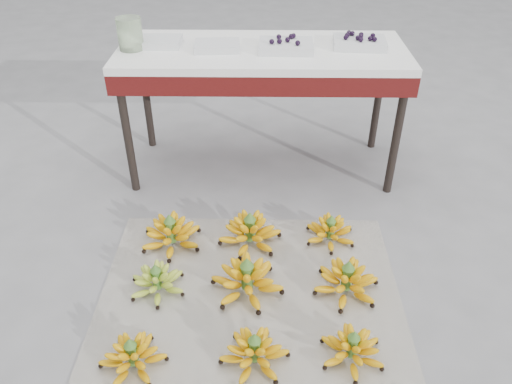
{
  "coord_description": "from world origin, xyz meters",
  "views": [
    {
      "loc": [
        0.02,
        -1.48,
        1.55
      ],
      "look_at": [
        -0.0,
        0.29,
        0.31
      ],
      "focal_mm": 35.0,
      "sensor_mm": 36.0,
      "label": 1
    }
  ],
  "objects_px": {
    "glass_jar": "(130,34)",
    "newspaper_mat": "(250,298)",
    "tray_right": "(286,46)",
    "tray_far_left": "(158,42)",
    "bunch_front_left": "(133,357)",
    "vendor_table": "(262,63)",
    "bunch_mid_left": "(157,281)",
    "bunch_mid_center": "(247,280)",
    "bunch_back_right": "(330,231)",
    "tray_far_right": "(359,42)",
    "bunch_front_right": "(352,349)",
    "bunch_front_center": "(255,352)",
    "bunch_back_center": "(250,232)",
    "bunch_back_left": "(171,234)",
    "tray_left": "(217,46)",
    "bunch_mid_right": "(347,281)"
  },
  "relations": [
    {
      "from": "newspaper_mat",
      "to": "tray_right",
      "type": "bearing_deg",
      "value": 80.95
    },
    {
      "from": "newspaper_mat",
      "to": "bunch_front_right",
      "type": "bearing_deg",
      "value": -37.8
    },
    {
      "from": "bunch_mid_left",
      "to": "bunch_back_right",
      "type": "height_order",
      "value": "same"
    },
    {
      "from": "bunch_front_right",
      "to": "tray_far_left",
      "type": "xyz_separation_m",
      "value": [
        -0.87,
        1.36,
        0.67
      ]
    },
    {
      "from": "glass_jar",
      "to": "newspaper_mat",
      "type": "bearing_deg",
      "value": -58.76
    },
    {
      "from": "vendor_table",
      "to": "tray_far_right",
      "type": "bearing_deg",
      "value": 2.41
    },
    {
      "from": "bunch_front_right",
      "to": "vendor_table",
      "type": "relative_size",
      "value": 0.2
    },
    {
      "from": "newspaper_mat",
      "to": "bunch_mid_left",
      "type": "height_order",
      "value": "bunch_mid_left"
    },
    {
      "from": "bunch_mid_left",
      "to": "bunch_mid_right",
      "type": "xyz_separation_m",
      "value": [
        0.79,
        0.0,
        0.01
      ]
    },
    {
      "from": "tray_left",
      "to": "tray_far_right",
      "type": "height_order",
      "value": "tray_far_right"
    },
    {
      "from": "tray_far_right",
      "to": "glass_jar",
      "type": "bearing_deg",
      "value": -177.4
    },
    {
      "from": "bunch_mid_center",
      "to": "tray_right",
      "type": "relative_size",
      "value": 1.41
    },
    {
      "from": "tray_right",
      "to": "bunch_front_right",
      "type": "bearing_deg",
      "value": -80.52
    },
    {
      "from": "bunch_mid_center",
      "to": "bunch_back_center",
      "type": "relative_size",
      "value": 1.07
    },
    {
      "from": "bunch_front_left",
      "to": "tray_far_right",
      "type": "relative_size",
      "value": 0.96
    },
    {
      "from": "bunch_front_left",
      "to": "glass_jar",
      "type": "height_order",
      "value": "glass_jar"
    },
    {
      "from": "bunch_front_left",
      "to": "bunch_back_left",
      "type": "relative_size",
      "value": 0.8
    },
    {
      "from": "bunch_mid_left",
      "to": "glass_jar",
      "type": "xyz_separation_m",
      "value": [
        -0.22,
        0.97,
        0.73
      ]
    },
    {
      "from": "tray_left",
      "to": "bunch_front_left",
      "type": "bearing_deg",
      "value": -99.53
    },
    {
      "from": "tray_right",
      "to": "tray_far_left",
      "type": "bearing_deg",
      "value": 174.27
    },
    {
      "from": "tray_right",
      "to": "tray_far_right",
      "type": "bearing_deg",
      "value": 8.69
    },
    {
      "from": "bunch_front_right",
      "to": "bunch_mid_right",
      "type": "relative_size",
      "value": 0.98
    },
    {
      "from": "bunch_back_right",
      "to": "tray_right",
      "type": "height_order",
      "value": "tray_right"
    },
    {
      "from": "newspaper_mat",
      "to": "glass_jar",
      "type": "xyz_separation_m",
      "value": [
        -0.61,
        1.01,
        0.78
      ]
    },
    {
      "from": "bunch_front_center",
      "to": "tray_right",
      "type": "bearing_deg",
      "value": 104.05
    },
    {
      "from": "newspaper_mat",
      "to": "bunch_back_center",
      "type": "bearing_deg",
      "value": 91.33
    },
    {
      "from": "tray_far_left",
      "to": "tray_left",
      "type": "distance_m",
      "value": 0.31
    },
    {
      "from": "bunch_front_left",
      "to": "tray_far_left",
      "type": "distance_m",
      "value": 1.56
    },
    {
      "from": "tray_far_left",
      "to": "bunch_back_right",
      "type": "bearing_deg",
      "value": -39.02
    },
    {
      "from": "tray_far_right",
      "to": "glass_jar",
      "type": "relative_size",
      "value": 1.76
    },
    {
      "from": "bunch_back_left",
      "to": "tray_far_right",
      "type": "relative_size",
      "value": 1.21
    },
    {
      "from": "bunch_front_right",
      "to": "vendor_table",
      "type": "distance_m",
      "value": 1.49
    },
    {
      "from": "bunch_back_left",
      "to": "tray_left",
      "type": "distance_m",
      "value": 0.97
    },
    {
      "from": "bunch_back_right",
      "to": "bunch_mid_right",
      "type": "bearing_deg",
      "value": -109.44
    },
    {
      "from": "bunch_front_left",
      "to": "vendor_table",
      "type": "relative_size",
      "value": 0.18
    },
    {
      "from": "bunch_front_center",
      "to": "bunch_back_center",
      "type": "bearing_deg",
      "value": 112.72
    },
    {
      "from": "bunch_mid_right",
      "to": "glass_jar",
      "type": "distance_m",
      "value": 1.58
    },
    {
      "from": "bunch_front_center",
      "to": "tray_far_left",
      "type": "height_order",
      "value": "tray_far_left"
    },
    {
      "from": "bunch_mid_center",
      "to": "newspaper_mat",
      "type": "bearing_deg",
      "value": -91.71
    },
    {
      "from": "bunch_mid_center",
      "to": "bunch_back_right",
      "type": "bearing_deg",
      "value": 21.24
    },
    {
      "from": "bunch_front_left",
      "to": "tray_right",
      "type": "xyz_separation_m",
      "value": [
        0.57,
        1.34,
        0.67
      ]
    },
    {
      "from": "bunch_back_center",
      "to": "tray_far_left",
      "type": "height_order",
      "value": "tray_far_left"
    },
    {
      "from": "bunch_front_center",
      "to": "tray_right",
      "type": "xyz_separation_m",
      "value": [
        0.14,
        1.32,
        0.67
      ]
    },
    {
      "from": "tray_far_left",
      "to": "glass_jar",
      "type": "bearing_deg",
      "value": -153.97
    },
    {
      "from": "tray_far_left",
      "to": "tray_far_right",
      "type": "relative_size",
      "value": 0.84
    },
    {
      "from": "glass_jar",
      "to": "bunch_mid_right",
      "type": "bearing_deg",
      "value": -43.7
    },
    {
      "from": "bunch_front_left",
      "to": "tray_far_right",
      "type": "distance_m",
      "value": 1.82
    },
    {
      "from": "bunch_front_center",
      "to": "bunch_front_right",
      "type": "relative_size",
      "value": 1.09
    },
    {
      "from": "tray_far_right",
      "to": "bunch_front_right",
      "type": "bearing_deg",
      "value": -96.63
    },
    {
      "from": "newspaper_mat",
      "to": "bunch_front_right",
      "type": "relative_size",
      "value": 4.27
    }
  ]
}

